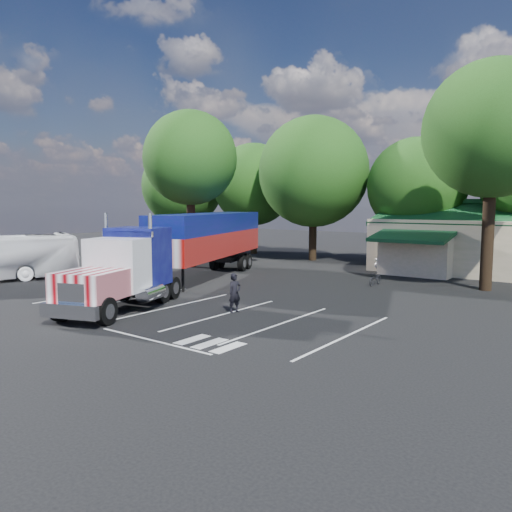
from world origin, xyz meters
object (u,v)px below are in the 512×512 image
Objects in this scene: semi_truck at (192,243)px; silver_sedan at (405,264)px; woman at (235,293)px; bicycle at (375,278)px.

silver_sedan is (9.33, 12.97, -1.97)m from semi_truck.
woman reaches higher than bicycle.
woman is at bearing -175.59° from silver_sedan.
semi_truck reaches higher than woman.
semi_truck is 5.23× the size of silver_sedan.
bicycle is (9.83, 6.47, -2.21)m from semi_truck.
woman is 18.06m from silver_sedan.
semi_truck is 11.74× the size of woman.
semi_truck is at bearing 69.58° from woman.
woman is at bearing -52.76° from semi_truck.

